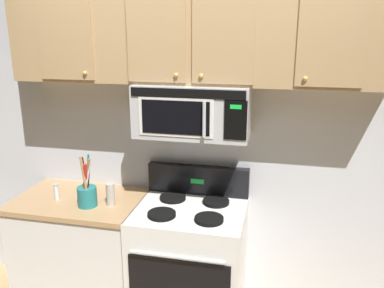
# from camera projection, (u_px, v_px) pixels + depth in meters

# --- Properties ---
(back_wall) EXTENTS (5.20, 0.10, 2.70)m
(back_wall) POSITION_uv_depth(u_px,v_px,m) (201.00, 133.00, 2.99)
(back_wall) COLOR silver
(back_wall) RESTS_ON ground_plane
(stove_range) EXTENTS (0.76, 0.69, 1.12)m
(stove_range) POSITION_uv_depth(u_px,v_px,m) (190.00, 264.00, 2.89)
(stove_range) COLOR white
(stove_range) RESTS_ON ground_plane
(over_range_microwave) EXTENTS (0.76, 0.43, 0.35)m
(over_range_microwave) POSITION_uv_depth(u_px,v_px,m) (194.00, 110.00, 2.69)
(over_range_microwave) COLOR #B7BABF
(upper_cabinets) EXTENTS (2.50, 0.36, 0.55)m
(upper_cabinets) POSITION_uv_depth(u_px,v_px,m) (195.00, 41.00, 2.60)
(upper_cabinets) COLOR tan
(counter_segment) EXTENTS (0.93, 0.65, 0.90)m
(counter_segment) POSITION_uv_depth(u_px,v_px,m) (84.00, 252.00, 3.08)
(counter_segment) COLOR silver
(counter_segment) RESTS_ON ground_plane
(utensil_crock_teal) EXTENTS (0.13, 0.13, 0.38)m
(utensil_crock_teal) POSITION_uv_depth(u_px,v_px,m) (87.00, 193.00, 2.80)
(utensil_crock_teal) COLOR teal
(utensil_crock_teal) RESTS_ON counter_segment
(salt_shaker) EXTENTS (0.04, 0.04, 0.12)m
(salt_shaker) POSITION_uv_depth(u_px,v_px,m) (57.00, 192.00, 2.91)
(salt_shaker) COLOR white
(salt_shaker) RESTS_ON counter_segment
(pepper_mill) EXTENTS (0.06, 0.06, 0.16)m
(pepper_mill) POSITION_uv_depth(u_px,v_px,m) (110.00, 194.00, 2.82)
(pepper_mill) COLOR #B7B2A8
(pepper_mill) RESTS_ON counter_segment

